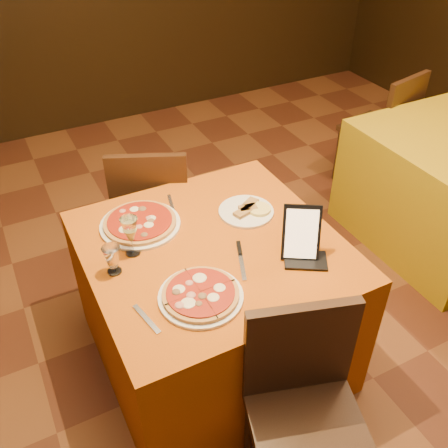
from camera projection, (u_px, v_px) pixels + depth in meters
name	position (u px, v px, depth m)	size (l,w,h in m)	color
floor	(312.00, 409.00, 2.41)	(6.00, 7.00, 0.01)	#5E2D19
main_table	(213.00, 303.00, 2.44)	(1.10, 1.10, 0.75)	#B2510B
chair_main_near	(309.00, 430.00, 1.83)	(0.40, 0.40, 0.91)	black
chair_main_far	(154.00, 207.00, 2.95)	(0.38, 0.38, 0.91)	black
chair_side_far	(376.00, 129.00, 3.75)	(0.36, 0.36, 0.91)	black
pizza_near	(201.00, 295.00, 1.95)	(0.34, 0.34, 0.03)	white
pizza_far	(140.00, 223.00, 2.31)	(0.37, 0.37, 0.03)	white
cutlet_dish	(246.00, 210.00, 2.40)	(0.27, 0.27, 0.03)	white
wine_glass	(131.00, 236.00, 2.11)	(0.07, 0.07, 0.19)	#DCDD7D
water_glass	(113.00, 260.00, 2.03)	(0.07, 0.07, 0.13)	silver
tablet	(301.00, 233.00, 2.09)	(0.16, 0.01, 0.24)	black
knife	(241.00, 262.00, 2.12)	(0.23, 0.02, 0.01)	#ADACB3
fork_near	(147.00, 319.00, 1.86)	(0.18, 0.02, 0.01)	silver
fork_far	(171.00, 203.00, 2.46)	(0.15, 0.02, 0.01)	#AAA9B0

